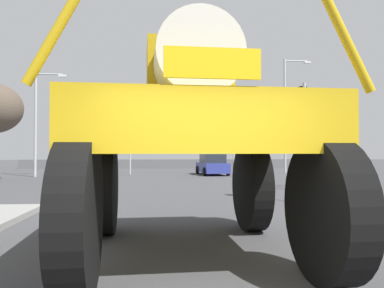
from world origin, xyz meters
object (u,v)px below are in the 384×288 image
at_px(traffic_signal_far_right, 233,139).
at_px(traffic_signal_near_right, 303,116).
at_px(sedan_ahead, 212,165).
at_px(streetlight_far_left, 38,117).
at_px(oversize_sprayer, 190,135).
at_px(streetlight_far_right, 287,110).
at_px(traffic_signal_far_left, 130,142).

bearing_deg(traffic_signal_far_right, traffic_signal_near_right, -93.07).
bearing_deg(sedan_ahead, streetlight_far_left, 91.75).
xyz_separation_m(oversize_sprayer, sedan_ahead, (3.42, 21.51, -1.26)).
bearing_deg(streetlight_far_right, traffic_signal_far_right, -174.90).
relative_size(streetlight_far_left, streetlight_far_right, 0.78).
height_order(oversize_sprayer, traffic_signal_far_left, oversize_sprayer).
relative_size(traffic_signal_near_right, streetlight_far_right, 0.44).
bearing_deg(traffic_signal_near_right, streetlight_far_left, 132.70).
distance_m(oversize_sprayer, traffic_signal_far_right, 23.25).
relative_size(traffic_signal_far_right, streetlight_far_left, 0.52).
relative_size(sedan_ahead, streetlight_far_right, 0.47).
relative_size(traffic_signal_far_right, streetlight_far_right, 0.41).
xyz_separation_m(oversize_sprayer, traffic_signal_far_left, (-2.64, 22.65, 0.44)).
relative_size(oversize_sprayer, streetlight_far_right, 0.60).
distance_m(oversize_sprayer, streetlight_far_right, 25.15).
bearing_deg(streetlight_far_left, traffic_signal_far_right, 10.26).
distance_m(traffic_signal_far_right, streetlight_far_right, 4.99).
xyz_separation_m(traffic_signal_far_right, streetlight_far_right, (4.40, 0.39, 2.33)).
height_order(oversize_sprayer, traffic_signal_near_right, oversize_sprayer).
distance_m(sedan_ahead, streetlight_far_right, 7.70).
xyz_separation_m(sedan_ahead, traffic_signal_far_left, (-6.05, 1.15, 1.71)).
distance_m(oversize_sprayer, streetlight_far_left, 22.00).
bearing_deg(traffic_signal_far_left, oversize_sprayer, -83.36).
bearing_deg(streetlight_far_left, streetlight_far_right, 9.03).
distance_m(streetlight_far_left, streetlight_far_right, 18.48).
distance_m(sedan_ahead, streetlight_far_left, 12.55).
relative_size(oversize_sprayer, streetlight_far_left, 0.76).
relative_size(oversize_sprayer, sedan_ahead, 1.29).
xyz_separation_m(traffic_signal_near_right, traffic_signal_far_right, (0.89, 16.52, -0.22)).
bearing_deg(streetlight_far_right, streetlight_far_left, -170.97).
height_order(sedan_ahead, traffic_signal_far_left, traffic_signal_far_left).
xyz_separation_m(sedan_ahead, traffic_signal_near_right, (0.91, -15.38, 2.21)).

